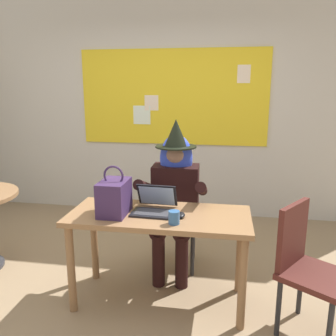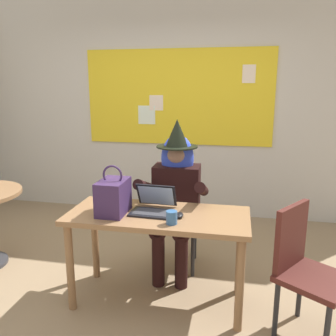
% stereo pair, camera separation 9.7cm
% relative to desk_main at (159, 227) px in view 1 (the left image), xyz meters
% --- Properties ---
extents(ground_plane, '(24.00, 24.00, 0.00)m').
position_rel_desk_main_xyz_m(ground_plane, '(-0.22, 0.03, -0.64)').
color(ground_plane, '#937A5B').
extents(wall_back_bulletin, '(5.51, 2.26, 2.97)m').
position_rel_desk_main_xyz_m(wall_back_bulletin, '(-0.21, 2.07, 0.86)').
color(wall_back_bulletin, beige).
rests_on(wall_back_bulletin, ground).
extents(desk_main, '(1.39, 0.61, 0.74)m').
position_rel_desk_main_xyz_m(desk_main, '(0.00, 0.00, 0.00)').
color(desk_main, '#8E6642').
rests_on(desk_main, ground).
extents(chair_at_desk, '(0.45, 0.45, 0.92)m').
position_rel_desk_main_xyz_m(chair_at_desk, '(0.03, 0.66, -0.12)').
color(chair_at_desk, '#4C1E19').
rests_on(chair_at_desk, ground).
extents(person_costumed, '(0.60, 0.66, 1.41)m').
position_rel_desk_main_xyz_m(person_costumed, '(0.04, 0.54, 0.16)').
color(person_costumed, black).
rests_on(person_costumed, ground).
extents(laptop, '(0.33, 0.31, 0.20)m').
position_rel_desk_main_xyz_m(laptop, '(-0.05, 0.04, 0.15)').
color(laptop, black).
rests_on(laptop, desk_main).
extents(computer_mouse, '(0.07, 0.11, 0.03)m').
position_rel_desk_main_xyz_m(computer_mouse, '(0.17, -0.04, 0.12)').
color(computer_mouse, black).
rests_on(computer_mouse, desk_main).
extents(handbag, '(0.20, 0.30, 0.38)m').
position_rel_desk_main_xyz_m(handbag, '(-0.33, -0.06, 0.24)').
color(handbag, '#38234C').
rests_on(handbag, desk_main).
extents(coffee_mug, '(0.08, 0.08, 0.09)m').
position_rel_desk_main_xyz_m(coffee_mug, '(0.14, -0.18, 0.15)').
color(coffee_mug, '#336099').
rests_on(coffee_mug, desk_main).
extents(chair_extra_corner, '(0.58, 0.58, 0.92)m').
position_rel_desk_main_xyz_m(chair_extra_corner, '(1.05, -0.17, -0.12)').
color(chair_extra_corner, '#4C1E19').
rests_on(chair_extra_corner, ground).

